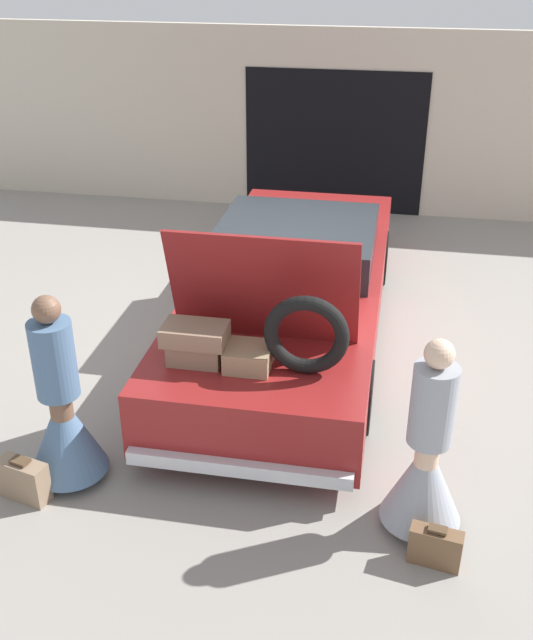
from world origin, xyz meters
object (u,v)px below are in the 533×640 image
at_px(person_right, 426,464).
at_px(person_left, 63,417).
at_px(car, 291,290).
at_px(suitcase_beside_left_person, 24,480).
at_px(suitcase_beside_right_person, 435,547).

bearing_deg(person_right, person_left, 78.86).
bearing_deg(person_left, person_right, 92.92).
bearing_deg(car, suitcase_beside_left_person, -119.02).
bearing_deg(person_left, car, 155.99).
bearing_deg(suitcase_beside_right_person, car, 116.16).
bearing_deg(suitcase_beside_left_person, car, 60.98).
height_order(person_left, suitcase_beside_left_person, person_left).
relative_size(person_left, person_right, 1.03).
bearing_deg(car, suitcase_beside_right_person, -63.84).
bearing_deg(car, person_left, -117.95).
height_order(suitcase_beside_left_person, suitcase_beside_right_person, suitcase_beside_left_person).
relative_size(person_right, suitcase_beside_right_person, 4.14).
height_order(car, person_left, car).
relative_size(car, person_right, 3.33).
bearing_deg(suitcase_beside_right_person, person_left, 171.61).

